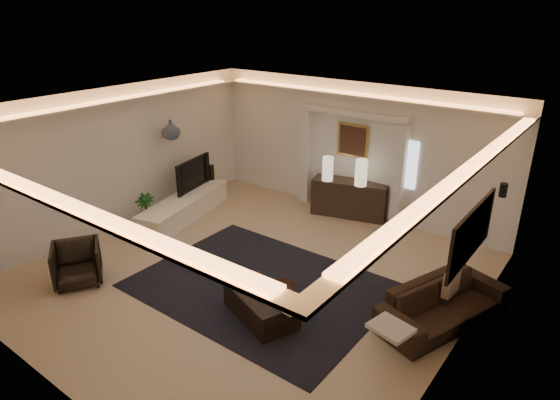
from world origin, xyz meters
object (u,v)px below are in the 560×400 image
Objects in this scene: sofa at (443,304)px; coffee_table at (261,305)px; console at (350,199)px; armchair at (77,264)px.

coffee_table is (-2.21, -1.54, -0.10)m from sofa.
sofa is at bearing 54.74° from coffee_table.
sofa is at bearing -55.63° from console.
console is 5.67m from armchair.
sofa is at bearing -30.45° from armchair.
coffee_table is 1.53× the size of armchair.
console is 3.97m from sofa.
coffee_table is (0.82, -4.11, -0.20)m from console.
sofa is (3.03, -2.57, -0.09)m from console.
sofa is 2.73× the size of armchair.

